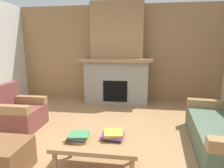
% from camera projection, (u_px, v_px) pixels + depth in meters
% --- Properties ---
extents(ground, '(9.00, 9.00, 0.00)m').
position_uv_depth(ground, '(98.00, 150.00, 2.85)').
color(ground, '#9E754C').
extents(wall_back_wood_panel, '(6.00, 0.12, 2.70)m').
position_uv_depth(wall_back_wood_panel, '(118.00, 53.00, 5.50)').
color(wall_back_wood_panel, '#997047').
rests_on(wall_back_wood_panel, ground).
extents(fireplace, '(1.90, 0.82, 2.70)m').
position_uv_depth(fireplace, '(117.00, 61.00, 5.17)').
color(fireplace, gray).
rests_on(fireplace, ground).
extents(armchair, '(0.77, 0.77, 0.85)m').
position_uv_depth(armchair, '(18.00, 113.00, 3.58)').
color(armchair, brown).
rests_on(armchair, ground).
extents(coffee_table, '(1.00, 0.60, 0.43)m').
position_uv_depth(coffee_table, '(97.00, 144.00, 2.29)').
color(coffee_table, '#997047').
rests_on(coffee_table, ground).
extents(ottoman, '(0.52, 0.52, 0.40)m').
position_uv_depth(ottoman, '(5.00, 158.00, 2.29)').
color(ottoman, brown).
rests_on(ottoman, ground).
extents(book_stack_near_edge, '(0.30, 0.24, 0.08)m').
position_uv_depth(book_stack_near_edge, '(77.00, 137.00, 2.26)').
color(book_stack_near_edge, gold).
rests_on(book_stack_near_edge, coffee_table).
extents(book_stack_center, '(0.29, 0.25, 0.09)m').
position_uv_depth(book_stack_center, '(113.00, 135.00, 2.30)').
color(book_stack_center, '#2D2D33').
rests_on(book_stack_center, coffee_table).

